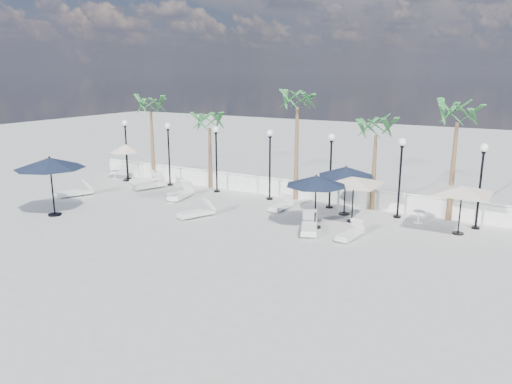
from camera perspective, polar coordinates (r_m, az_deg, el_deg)
The scene contains 31 objects.
ground at distance 22.18m, azimuth -6.48°, elevation -4.48°, with size 100.00×100.00×0.00m, color #A5A5A0.
balustrade at distance 28.20m, azimuth 2.54°, elevation 0.52°, with size 26.00×0.30×1.01m.
lamppost_0 at distance 33.18m, azimuth -14.64°, elevation 5.63°, with size 0.36×0.36×3.84m.
lamppost_1 at distance 30.84m, azimuth -9.96°, elevation 5.29°, with size 0.36×0.36×3.84m.
lamppost_2 at distance 28.75m, azimuth -4.57°, elevation 4.85°, with size 0.36×0.36×3.84m.
lamppost_3 at distance 26.94m, azimuth 1.60°, elevation 4.29°, with size 0.36×0.36×3.84m.
lamppost_4 at distance 25.49m, azimuth 8.55°, elevation 3.61°, with size 0.36×0.36×3.84m.
lamppost_5 at distance 24.46m, azimuth 16.20°, elevation 2.80°, with size 0.36×0.36×3.84m.
lamppost_6 at distance 23.90m, azimuth 24.35°, elevation 1.87°, with size 0.36×0.36×3.84m.
palm_0 at distance 32.53m, azimuth -11.95°, elevation 9.24°, with size 2.60×2.60×5.50m.
palm_1 at distance 29.80m, azimuth -5.34°, elevation 7.59°, with size 2.60×2.60×4.70m.
palm_2 at distance 26.81m, azimuth 4.76°, elevation 9.86°, with size 2.60×2.60×6.10m.
palm_3 at distance 25.39m, azimuth 13.57°, elevation 6.67°, with size 2.60×2.60×4.90m.
palm_4 at distance 24.53m, azimuth 22.04°, elevation 7.66°, with size 2.60×2.60×5.70m.
lounger_0 at distance 29.84m, azimuth -20.12°, elevation 0.00°, with size 1.43×2.14×0.77m.
lounger_1 at distance 32.26m, azimuth -12.70°, elevation 1.43°, with size 1.08×1.91×0.68m.
lounger_2 at distance 30.54m, azimuth -12.07°, elevation 0.86°, with size 1.39×2.23×0.80m.
lounger_3 at distance 25.37m, azimuth 2.90°, elevation -1.57°, with size 0.68×1.76×0.65m.
lounger_4 at distance 27.86m, azimuth -8.57°, elevation -0.22°, with size 1.08×2.19×0.79m.
lounger_5 at distance 24.24m, azimuth -6.84°, elevation -2.33°, with size 1.32×1.97×0.71m.
lounger_6 at distance 21.40m, azimuth 10.72°, elevation -4.70°, with size 0.76×1.77×0.64m.
lounger_7 at distance 21.98m, azimuth 6.10°, elevation -3.92°, with size 1.41×2.17×0.78m.
side_table_0 at distance 33.95m, azimuth -15.86°, elevation 2.01°, with size 0.55×0.55×0.54m.
side_table_1 at distance 27.22m, azimuth -9.67°, elevation -0.53°, with size 0.50×0.50×0.48m.
side_table_2 at distance 24.37m, azimuth 18.08°, elevation -2.58°, with size 0.58×0.58×0.56m.
parasol_navy_left at distance 25.80m, azimuth -22.50°, elevation 3.05°, with size 3.32×3.32×2.93m.
parasol_navy_mid at distance 24.48m, azimuth 10.22°, elevation 2.32°, with size 2.73×2.73×2.45m.
parasol_navy_right at distance 22.14m, azimuth 6.88°, elevation 1.26°, with size 2.74×2.74×2.45m.
parasol_cream_sq_a at distance 23.32m, azimuth 11.12°, elevation 1.68°, with size 4.70×4.70×2.31m.
parasol_cream_sq_b at distance 22.86m, azimuth 22.54°, elevation 0.62°, with size 4.59×4.59×2.30m.
parasol_cream_small at distance 32.86m, azimuth -14.67°, elevation 4.81°, with size 1.97×1.97×2.42m.
Camera 1 is at (12.62, -16.90, 6.86)m, focal length 35.00 mm.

